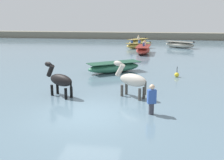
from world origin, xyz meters
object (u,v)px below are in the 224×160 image
Objects in this scene: boat_mid_channel at (138,42)px; horse_lead_pinto at (132,81)px; boat_far_offshore at (143,50)px; channel_buoy at (177,75)px; person_wading_mid at (151,104)px; boat_far_inshore at (114,67)px; boat_near_starboard at (180,45)px; boat_mid_outer at (139,46)px; horse_trailing_black at (60,81)px.

horse_lead_pinto is at bearing -87.92° from boat_mid_channel.
boat_far_offshore is 10.46m from channel_buoy.
boat_mid_channel is 8.72m from boat_far_offshore.
person_wading_mid is at bearing -86.01° from boat_mid_channel.
boat_far_inshore is 2.30× the size of person_wading_mid.
boat_near_starboard is 6.99m from boat_far_offshore.
boat_far_offshore is 1.19× the size of boat_mid_outer.
boat_far_inshore is 13.70m from boat_mid_outer.
boat_mid_outer is 21.15m from person_wading_mid.
boat_mid_outer reaches higher than boat_near_starboard.
boat_near_starboard is 5.66× the size of channel_buoy.
boat_near_starboard is at bearing -30.86° from boat_mid_channel.
horse_lead_pinto is at bearing 6.13° from horse_trailing_black.
horse_lead_pinto reaches higher than boat_far_inshore.
horse_lead_pinto is 20.76m from boat_near_starboard.
horse_trailing_black reaches higher than person_wading_mid.
boat_far_offshore reaches higher than boat_mid_channel.
boat_far_offshore reaches higher than boat_near_starboard.
horse_lead_pinto is 1.27× the size of person_wading_mid.
boat_mid_channel is (2.48, 23.72, -0.37)m from horse_trailing_black.
horse_lead_pinto reaches higher than person_wading_mid.
boat_mid_outer is (2.76, 19.37, -0.42)m from horse_trailing_black.
boat_mid_outer is (0.99, 13.66, -0.02)m from boat_far_inshore.
horse_trailing_black is at bearing -98.12° from boat_mid_outer.
boat_far_offshore is (0.94, -8.67, 0.01)m from boat_mid_channel.
horse_lead_pinto is 3.12× the size of channel_buoy.
person_wading_mid is (0.93, -2.08, -0.35)m from horse_lead_pinto.
person_wading_mid reaches higher than boat_far_inshore.
boat_mid_channel is at bearing 100.05° from channel_buoy.
boat_near_starboard is at bearing 53.56° from boat_far_offshore.
boat_mid_channel reaches higher than channel_buoy.
boat_mid_channel is 5.42× the size of channel_buoy.
person_wading_mid is (4.26, -1.73, -0.32)m from horse_trailing_black.
boat_near_starboard is at bearing 83.68° from channel_buoy.
horse_trailing_black reaches higher than boat_mid_outer.
horse_trailing_black reaches higher than boat_far_offshore.
horse_lead_pinto is 5.19m from channel_buoy.
boat_far_offshore is (-4.15, -5.62, 0.02)m from boat_near_starboard.
boat_mid_channel is (-5.09, 3.04, 0.01)m from boat_near_starboard.
boat_far_offshore is at bearing 89.65° from horse_lead_pinto.
person_wading_mid reaches higher than channel_buoy.
boat_far_inshore is 9.49m from boat_far_offshore.
boat_far_offshore is (1.65, 9.35, 0.05)m from boat_far_inshore.
channel_buoy is at bearing -11.60° from boat_far_inshore.
boat_far_inshore is at bearing -92.25° from boat_mid_channel.
horse_trailing_black is 4.60m from person_wading_mid.
horse_lead_pinto is 0.64× the size of boat_mid_outer.
boat_far_inshore is (1.77, 5.70, -0.41)m from horse_trailing_black.
horse_lead_pinto reaches higher than boat_mid_channel.
channel_buoy is (3.34, -18.85, -0.22)m from boat_mid_channel.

